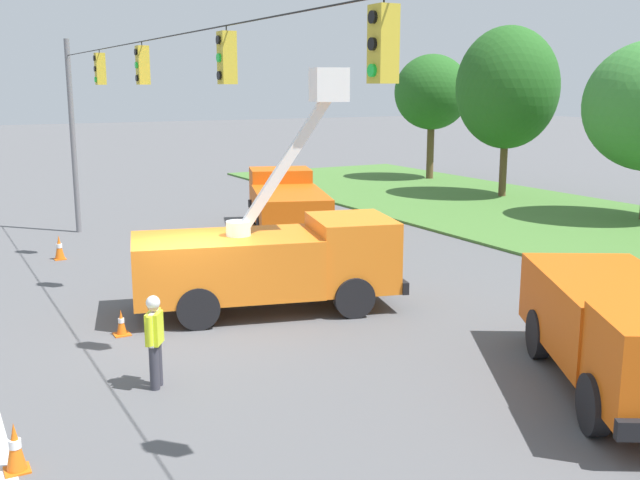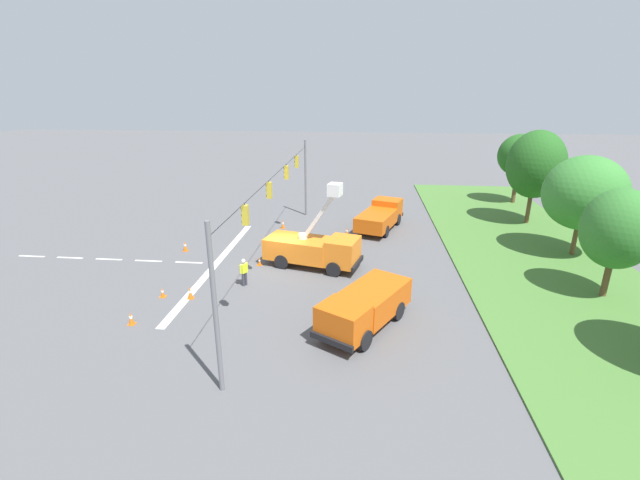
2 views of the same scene
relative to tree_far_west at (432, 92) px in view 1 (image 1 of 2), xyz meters
name	(u,v)px [view 1 (image 1 of 2)]	position (x,y,z in m)	size (l,w,h in m)	color
ground_plane	(189,325)	(19.71, -21.61, -5.13)	(200.00, 200.00, 0.00)	#565659
signal_gantry	(182,129)	(19.75, -21.61, -0.55)	(26.20, 0.33, 7.20)	slate
tree_far_west	(432,92)	(0.00, 0.00, 0.00)	(4.31, 4.40, 7.32)	brown
tree_west	(507,88)	(7.61, -1.17, 0.28)	(5.13, 4.87, 8.37)	brown
utility_truck_bucket_lift	(272,257)	(19.49, -19.33, -3.77)	(4.05, 6.96, 5.93)	orange
utility_truck_support_near	(624,329)	(27.18, -15.86, -3.94)	(6.48, 5.11, 2.04)	#D6560F
utility_truck_support_far	(286,202)	(10.40, -14.54, -3.97)	(7.11, 4.53, 2.21)	#D6560F
road_worker	(155,336)	(22.97, -23.32, -4.13)	(0.56, 0.42, 1.77)	#383842
traffic_cone_foreground_left	(243,239)	(12.81, -17.36, -4.72)	(0.36, 0.36, 0.81)	orange
traffic_cone_mid_right	(59,247)	(11.20, -23.07, -4.73)	(0.36, 0.36, 0.79)	orange
traffic_cone_near_bucket	(15,447)	(25.04, -26.01, -4.75)	(0.36, 0.36, 0.76)	orange
traffic_cone_lane_edge_b	(121,323)	(19.66, -23.16, -4.85)	(0.36, 0.36, 0.59)	orange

